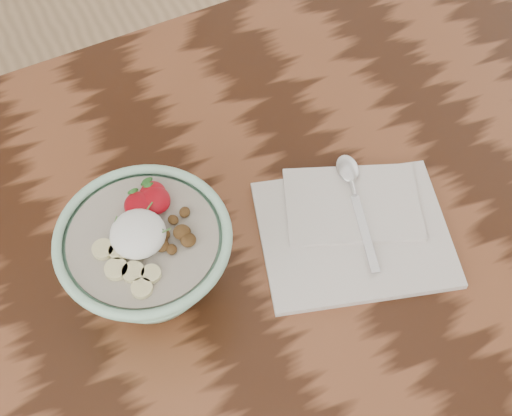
{
  "coord_description": "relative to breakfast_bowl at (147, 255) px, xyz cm",
  "views": [
    {
      "loc": [
        -13.51,
        -43.34,
        157.54
      ],
      "look_at": [
        6.62,
        -2.3,
        87.31
      ],
      "focal_mm": 50.0,
      "sensor_mm": 36.0,
      "label": 1
    }
  ],
  "objects": [
    {
      "name": "napkin",
      "position": [
        27.19,
        -4.46,
        -6.53
      ],
      "size": [
        29.82,
        26.63,
        1.54
      ],
      "rotation": [
        0.0,
        0.0,
        -0.3
      ],
      "color": "silver",
      "rests_on": "table"
    },
    {
      "name": "breakfast_bowl",
      "position": [
        0.0,
        0.0,
        0.0
      ],
      "size": [
        20.97,
        20.97,
        14.37
      ],
      "rotation": [
        0.0,
        0.0,
        0.29
      ],
      "color": "#A1D8B7",
      "rests_on": "table"
    },
    {
      "name": "table",
      "position": [
        6.75,
        -0.37,
        -16.48
      ],
      "size": [
        160.0,
        90.0,
        75.0
      ],
      "color": "#33190C",
      "rests_on": "ground"
    },
    {
      "name": "spoon",
      "position": [
        29.96,
        1.13,
        -5.23
      ],
      "size": [
        7.71,
        18.74,
        0.99
      ],
      "rotation": [
        0.0,
        0.0,
        -0.3
      ],
      "color": "silver",
      "rests_on": "napkin"
    }
  ]
}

